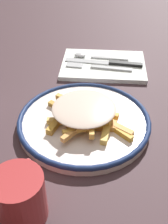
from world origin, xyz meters
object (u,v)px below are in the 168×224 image
(fries_heap, at_px, (86,113))
(knife, at_px, (110,63))
(napkin, at_px, (103,65))
(plate, at_px, (84,121))
(spoon, at_px, (92,56))
(fork, at_px, (98,67))
(coffee_mug, at_px, (20,197))

(fries_heap, relative_size, knife, 0.89)
(fries_heap, bearing_deg, napkin, -5.43)
(plate, relative_size, napkin, 1.21)
(spoon, bearing_deg, fork, -158.16)
(coffee_mug, bearing_deg, fork, -11.23)
(fries_heap, bearing_deg, plate, 53.46)
(plate, distance_m, knife, 0.25)
(plate, height_order, knife, plate)
(plate, relative_size, coffee_mug, 2.63)
(napkin, bearing_deg, spoon, 49.67)
(napkin, distance_m, knife, 0.02)
(napkin, height_order, knife, knife)
(plate, bearing_deg, coffee_mug, 161.55)
(plate, distance_m, napkin, 0.25)
(fries_heap, bearing_deg, knife, -9.67)
(napkin, height_order, fork, fork)
(napkin, relative_size, spoon, 1.48)
(fork, xyz_separation_m, spoon, (0.06, 0.02, 0.00))
(knife, bearing_deg, coffee_mug, 165.72)
(plate, height_order, spoon, same)
(fries_heap, bearing_deg, coffee_mug, 160.45)
(napkin, distance_m, coffee_mug, 0.48)
(fries_heap, xyz_separation_m, fork, (0.23, -0.01, -0.02))
(plate, relative_size, knife, 1.30)
(spoon, height_order, coffee_mug, coffee_mug)
(napkin, xyz_separation_m, knife, (-0.00, -0.02, 0.01))
(plate, xyz_separation_m, fries_heap, (-0.00, -0.00, 0.02))
(napkin, xyz_separation_m, fork, (-0.03, 0.01, 0.01))
(napkin, bearing_deg, plate, 173.69)
(fries_heap, height_order, coffee_mug, coffee_mug)
(napkin, bearing_deg, fries_heap, 174.57)
(fries_heap, height_order, spoon, fries_heap)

